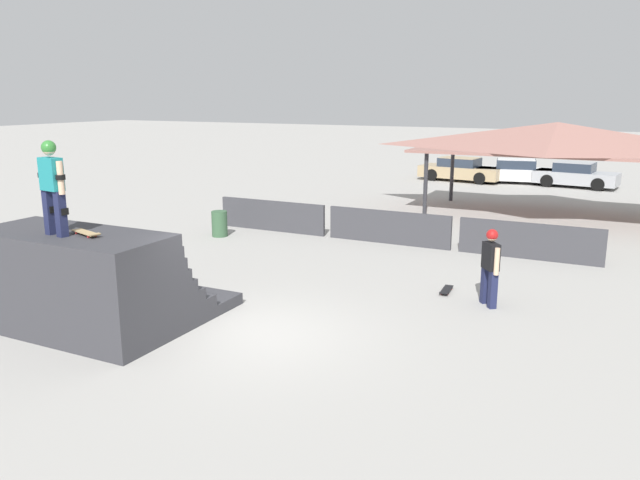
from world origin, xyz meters
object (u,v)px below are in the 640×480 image
skateboard_on_ground (446,290)px  parked_car_white (517,172)px  skater_on_deck (52,181)px  bystander_walking (491,261)px  skateboard_on_deck (86,233)px  parked_car_silver (576,175)px  trash_bin (220,224)px  parked_car_tan (461,170)px

skateboard_on_ground → parked_car_white: size_ratio=0.17×
skateboard_on_ground → parked_car_white: bearing=-179.2°
skater_on_deck → bystander_walking: size_ratio=1.02×
skateboard_on_ground → parked_car_white: parked_car_white is taller
skateboard_on_deck → parked_car_silver: skateboard_on_deck is taller
skateboard_on_ground → trash_bin: 8.83m
parked_car_silver → trash_bin: bearing=-110.9°
parked_car_tan → parked_car_silver: bearing=9.5°
skateboard_on_ground → parked_car_silver: (1.16, 20.14, 0.54)m
skateboard_on_ground → trash_bin: (-8.43, 2.60, 0.37)m
skater_on_deck → skateboard_on_ground: skater_on_deck is taller
skateboard_on_ground → bystander_walking: bearing=60.7°
skateboard_on_deck → parked_car_white: skateboard_on_deck is taller
parked_car_tan → skateboard_on_ground: bearing=-69.8°
skater_on_deck → parked_car_silver: bearing=83.5°
bystander_walking → skateboard_on_ground: 1.55m
parked_car_white → parked_car_silver: bearing=-14.5°
skater_on_deck → parked_car_silver: skater_on_deck is taller
skateboard_on_deck → parked_car_tan: size_ratio=0.18×
bystander_walking → trash_bin: 10.04m
skateboard_on_deck → bystander_walking: (6.51, 5.29, -1.05)m
parked_car_white → parked_car_silver: size_ratio=1.08×
bystander_walking → parked_car_white: (-2.86, 20.89, -0.43)m
skateboard_on_ground → parked_car_white: (-1.76, 20.38, 0.54)m
bystander_walking → skateboard_on_ground: bearing=26.8°
skateboard_on_ground → parked_car_silver: bearing=172.5°
skateboard_on_deck → skater_on_deck: bearing=-138.9°
skateboard_on_deck → parked_car_silver: size_ratio=0.20×
skater_on_deck → parked_car_white: skater_on_deck is taller
bystander_walking → skateboard_on_deck: bearing=91.0°
skater_on_deck → skateboard_on_ground: 8.98m
trash_bin → parked_car_tan: bearing=77.8°
trash_bin → parked_car_silver: (9.59, 17.55, 0.18)m
parked_car_white → bystander_walking: bearing=-92.2°
skater_on_deck → trash_bin: bearing=114.8°
trash_bin → parked_car_tan: (3.74, 17.28, 0.18)m
skateboard_on_deck → bystander_walking: size_ratio=0.47×
parked_car_white → skateboard_on_ground: bearing=-95.0°
skateboard_on_deck → bystander_walking: bearing=55.5°
skater_on_deck → parked_car_white: (4.17, 26.42, -2.45)m
parked_car_tan → parked_car_white: (2.93, 0.50, -0.00)m
bystander_walking → skater_on_deck: bearing=90.1°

